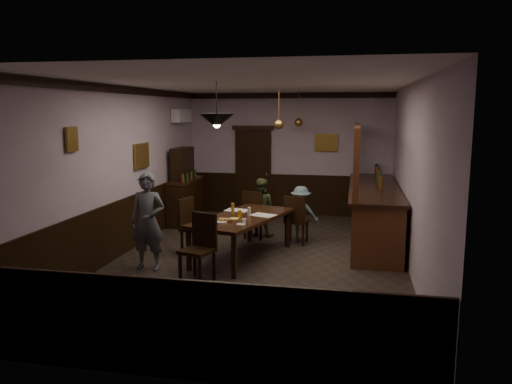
% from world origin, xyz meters
% --- Properties ---
extents(room, '(5.01, 8.01, 3.01)m').
position_xyz_m(room, '(0.00, 0.00, 1.50)').
color(room, '#2D2621').
rests_on(room, ground).
extents(dining_table, '(1.59, 2.39, 0.75)m').
position_xyz_m(dining_table, '(-0.29, 0.06, 0.69)').
color(dining_table, black).
rests_on(dining_table, ground).
extents(chair_far_left, '(0.50, 0.50, 0.99)m').
position_xyz_m(chair_far_left, '(-0.36, 1.40, 0.54)').
color(chair_far_left, black).
rests_on(chair_far_left, ground).
extents(chair_far_right, '(0.47, 0.47, 0.96)m').
position_xyz_m(chair_far_right, '(0.51, 1.14, 0.53)').
color(chair_far_right, black).
rests_on(chair_far_right, ground).
extents(chair_near, '(0.57, 0.57, 1.03)m').
position_xyz_m(chair_near, '(-0.67, -1.20, 0.56)').
color(chair_near, black).
rests_on(chair_near, ground).
extents(chair_side, '(0.55, 0.55, 1.02)m').
position_xyz_m(chair_side, '(-1.25, 0.13, 0.56)').
color(chair_side, black).
rests_on(chair_side, ground).
extents(person_standing, '(0.58, 0.39, 1.59)m').
position_xyz_m(person_standing, '(-1.66, -0.84, 0.79)').
color(person_standing, '#52575E').
rests_on(person_standing, ground).
extents(person_seated_left, '(0.63, 0.52, 1.20)m').
position_xyz_m(person_seated_left, '(-0.28, 1.67, 0.60)').
color(person_seated_left, '#495432').
rests_on(person_seated_left, ground).
extents(person_seated_right, '(0.71, 0.41, 1.10)m').
position_xyz_m(person_seated_right, '(0.58, 1.42, 0.55)').
color(person_seated_right, slate).
rests_on(person_seated_right, ground).
extents(newspaper_left, '(0.46, 0.36, 0.01)m').
position_xyz_m(newspaper_left, '(-0.50, 0.53, 0.75)').
color(newspaper_left, silver).
rests_on(newspaper_left, dining_table).
extents(newspaper_right, '(0.50, 0.44, 0.01)m').
position_xyz_m(newspaper_right, '(0.05, 0.19, 0.75)').
color(newspaper_right, silver).
rests_on(newspaper_right, dining_table).
extents(napkin, '(0.19, 0.19, 0.00)m').
position_xyz_m(napkin, '(-0.39, -0.17, 0.75)').
color(napkin, '#DDC751').
rests_on(napkin, dining_table).
extents(saucer, '(0.15, 0.15, 0.01)m').
position_xyz_m(saucer, '(-0.17, -0.59, 0.76)').
color(saucer, white).
rests_on(saucer, dining_table).
extents(coffee_cup, '(0.10, 0.10, 0.07)m').
position_xyz_m(coffee_cup, '(-0.13, -0.53, 0.80)').
color(coffee_cup, white).
rests_on(coffee_cup, saucer).
extents(pastry_plate, '(0.22, 0.22, 0.01)m').
position_xyz_m(pastry_plate, '(-0.54, -0.48, 0.76)').
color(pastry_plate, white).
rests_on(pastry_plate, dining_table).
extents(pastry_ring_a, '(0.13, 0.13, 0.04)m').
position_xyz_m(pastry_ring_a, '(-0.54, -0.42, 0.79)').
color(pastry_ring_a, '#C68C47').
rests_on(pastry_ring_a, pastry_plate).
extents(pastry_ring_b, '(0.13, 0.13, 0.04)m').
position_xyz_m(pastry_ring_b, '(-0.43, -0.41, 0.79)').
color(pastry_ring_b, '#C68C47').
rests_on(pastry_ring_b, pastry_plate).
extents(soda_can, '(0.07, 0.07, 0.12)m').
position_xyz_m(soda_can, '(-0.32, -0.06, 0.81)').
color(soda_can, yellow).
rests_on(soda_can, dining_table).
extents(beer_glass, '(0.06, 0.06, 0.20)m').
position_xyz_m(beer_glass, '(-0.50, 0.19, 0.85)').
color(beer_glass, '#BF721E').
rests_on(beer_glass, dining_table).
extents(water_glass, '(0.06, 0.06, 0.15)m').
position_xyz_m(water_glass, '(-0.19, 0.11, 0.82)').
color(water_glass, silver).
rests_on(water_glass, dining_table).
extents(pepper_mill, '(0.04, 0.04, 0.14)m').
position_xyz_m(pepper_mill, '(-0.84, -0.57, 0.82)').
color(pepper_mill, black).
rests_on(pepper_mill, dining_table).
extents(sideboard, '(0.47, 1.32, 1.74)m').
position_xyz_m(sideboard, '(-2.21, 2.52, 0.70)').
color(sideboard, black).
rests_on(sideboard, ground).
extents(bar_counter, '(0.95, 4.08, 2.29)m').
position_xyz_m(bar_counter, '(1.99, 1.77, 0.58)').
color(bar_counter, '#472213').
rests_on(bar_counter, ground).
extents(door_back, '(0.90, 0.06, 2.10)m').
position_xyz_m(door_back, '(-0.90, 3.95, 1.05)').
color(door_back, black).
rests_on(door_back, ground).
extents(ac_unit, '(0.20, 0.85, 0.30)m').
position_xyz_m(ac_unit, '(-2.38, 2.90, 2.45)').
color(ac_unit, white).
rests_on(ac_unit, ground).
extents(picture_left_small, '(0.04, 0.28, 0.36)m').
position_xyz_m(picture_left_small, '(-2.46, -1.60, 2.15)').
color(picture_left_small, olive).
rests_on(picture_left_small, ground).
extents(picture_left_large, '(0.04, 0.62, 0.48)m').
position_xyz_m(picture_left_large, '(-2.46, 0.80, 1.70)').
color(picture_left_large, olive).
rests_on(picture_left_large, ground).
extents(picture_back, '(0.55, 0.04, 0.42)m').
position_xyz_m(picture_back, '(0.90, 3.96, 1.80)').
color(picture_back, olive).
rests_on(picture_back, ground).
extents(pendant_iron, '(0.56, 0.56, 0.70)m').
position_xyz_m(pendant_iron, '(-0.52, -0.71, 2.41)').
color(pendant_iron, black).
rests_on(pendant_iron, ground).
extents(pendant_brass_mid, '(0.20, 0.20, 0.81)m').
position_xyz_m(pendant_brass_mid, '(0.10, 1.59, 2.30)').
color(pendant_brass_mid, '#BF8C3F').
rests_on(pendant_brass_mid, ground).
extents(pendant_brass_far, '(0.20, 0.20, 0.81)m').
position_xyz_m(pendant_brass_far, '(0.30, 3.28, 2.30)').
color(pendant_brass_far, '#BF8C3F').
rests_on(pendant_brass_far, ground).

